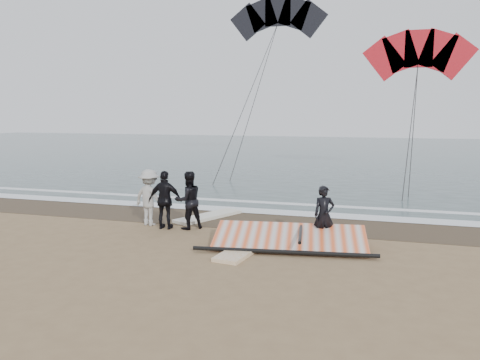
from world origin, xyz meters
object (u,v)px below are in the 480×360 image
Objects in this scene: man_main at (324,215)px; board_white at (245,249)px; sail_rig at (288,239)px; board_cream at (208,216)px.

man_main is 0.67× the size of board_white.
man_main is 2.47m from board_white.
board_white is 0.52× the size of sail_rig.
sail_rig reaches higher than board_cream.
sail_rig is (-0.90, -0.59, -0.62)m from man_main.
sail_rig is (3.30, -2.65, 0.14)m from board_cream.
sail_rig is (1.04, 0.74, 0.15)m from board_white.
man_main is 4.75m from board_cream.
board_cream reaches higher than board_white.
board_white is at bearing -144.63° from sail_rig.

